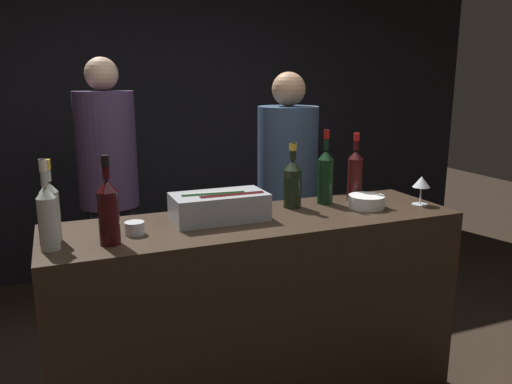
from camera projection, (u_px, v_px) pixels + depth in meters
wall_back_chalkboard at (158, 108)px, 4.26m from camera, size 6.40×0.06×2.80m
bar_counter at (258, 319)px, 2.42m from camera, size 1.91×0.56×1.02m
ice_bin_with_bottles at (219, 205)px, 2.27m from camera, size 0.43×0.22×0.13m
bowl_white at (366, 201)px, 2.50m from camera, size 0.18×0.18×0.06m
wine_glass at (421, 183)px, 2.53m from camera, size 0.09×0.09×0.15m
candle_votive at (135, 228)px, 2.07m from camera, size 0.08×0.08×0.05m
red_wine_bottle_burgundy at (325, 175)px, 2.56m from camera, size 0.08×0.08×0.38m
red_wine_bottle_black_foil at (108, 209)px, 1.92m from camera, size 0.08×0.08×0.35m
rose_wine_bottle at (50, 208)px, 1.96m from camera, size 0.07×0.07×0.33m
champagne_bottle at (293, 181)px, 2.48m from camera, size 0.09×0.09×0.32m
red_wine_bottle_tall at (355, 173)px, 2.62m from camera, size 0.08×0.08×0.36m
white_wine_bottle at (48, 215)px, 1.86m from camera, size 0.07×0.07×0.35m
person_in_hoodie at (109, 181)px, 3.29m from camera, size 0.38×0.38×1.78m
person_blond_tee at (287, 191)px, 3.23m from camera, size 0.38×0.38×1.69m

